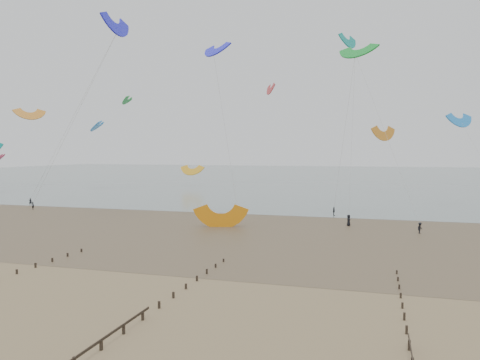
% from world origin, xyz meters
% --- Properties ---
extents(ground, '(500.00, 500.00, 0.00)m').
position_xyz_m(ground, '(0.00, 0.00, 0.00)').
color(ground, brown).
rests_on(ground, ground).
extents(sea_and_shore, '(500.00, 665.00, 0.03)m').
position_xyz_m(sea_and_shore, '(-4.08, 34.40, 0.01)').
color(sea_and_shore, '#475654').
rests_on(sea_and_shore, ground).
extents(kitesurfer_lead, '(0.68, 0.55, 1.62)m').
position_xyz_m(kitesurfer_lead, '(-48.72, 44.86, 0.81)').
color(kitesurfer_lead, black).
rests_on(kitesurfer_lead, ground).
extents(kitesurfers, '(104.77, 22.29, 1.89)m').
position_xyz_m(kitesurfers, '(21.54, 48.38, 0.89)').
color(kitesurfers, black).
rests_on(kitesurfers, ground).
extents(grounded_kite, '(8.53, 7.39, 4.02)m').
position_xyz_m(grounded_kite, '(-3.84, 34.29, 0.00)').
color(grounded_kite, orange).
rests_on(grounded_kite, ground).
extents(kites_airborne, '(237.86, 126.12, 37.89)m').
position_xyz_m(kites_airborne, '(-14.43, 90.50, 21.49)').
color(kites_airborne, '#5119B5').
rests_on(kites_airborne, ground).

